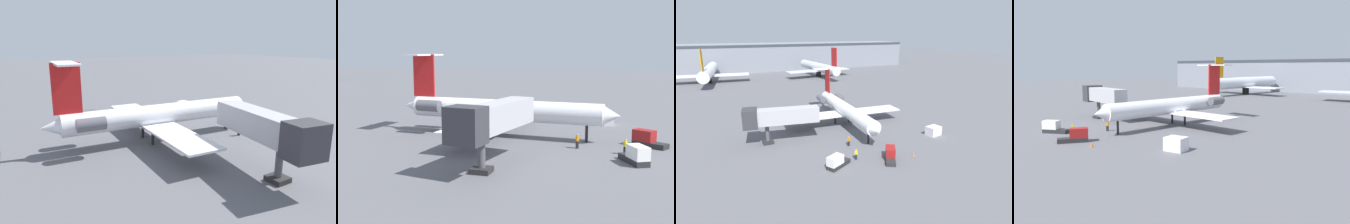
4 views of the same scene
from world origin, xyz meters
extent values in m
cube|color=#5B5B60|center=(0.00, 0.00, -0.05)|extent=(400.00, 400.00, 0.10)
cylinder|color=white|center=(-0.63, -1.16, 3.42)|extent=(4.49, 25.57, 2.69)
cone|color=white|center=(-1.59, -14.65, 3.42)|extent=(2.70, 2.38, 2.55)
cone|color=white|center=(0.34, 12.43, 3.42)|extent=(2.46, 2.76, 2.28)
cube|color=white|center=(5.98, -0.63, 2.38)|extent=(11.78, 5.20, 0.24)
cube|color=white|center=(-7.09, 0.30, 2.38)|extent=(11.78, 5.20, 0.24)
cylinder|color=#595960|center=(2.30, 8.38, 3.82)|extent=(1.72, 3.30, 1.50)
cylinder|color=#595960|center=(-2.17, 8.70, 3.82)|extent=(1.72, 3.30, 1.50)
cube|color=red|center=(0.20, 10.53, 7.65)|extent=(0.47, 3.21, 5.77)
cube|color=white|center=(0.20, 10.53, 10.44)|extent=(6.95, 2.88, 0.20)
cylinder|color=black|center=(-1.39, -11.86, 1.04)|extent=(0.36, 0.36, 2.08)
cylinder|color=black|center=(1.11, 0.72, 1.04)|extent=(0.36, 0.36, 2.08)
cylinder|color=black|center=(-2.08, 0.95, 1.04)|extent=(0.36, 0.36, 2.08)
cube|color=#ADADB2|center=(-14.19, -4.62, 4.79)|extent=(12.33, 4.57, 2.60)
cube|color=#333338|center=(-19.74, -3.68, 4.79)|extent=(2.90, 3.55, 3.20)
cylinder|color=#4C4C51|center=(-17.16, -4.11, 1.75)|extent=(0.70, 0.70, 3.49)
cube|color=#262626|center=(-17.16, -4.11, 0.25)|extent=(1.80, 1.80, 0.50)
cube|color=black|center=(-4.87, -11.19, 0.42)|extent=(0.40, 0.36, 0.85)
cube|color=orange|center=(-4.87, -11.19, 1.15)|extent=(0.48, 0.42, 0.60)
sphere|color=tan|center=(-4.87, -11.19, 1.57)|extent=(0.24, 0.24, 0.24)
cube|color=black|center=(-6.24, -16.45, 0.42)|extent=(0.40, 0.36, 0.85)
cube|color=yellow|center=(-6.24, -16.45, 1.15)|extent=(0.48, 0.42, 0.60)
sphere|color=tan|center=(-6.24, -16.45, 1.57)|extent=(0.24, 0.24, 0.24)
cube|color=#262628|center=(-1.78, -19.15, 0.30)|extent=(3.30, 4.14, 0.60)
cube|color=maroon|center=(-1.36, -18.47, 1.25)|extent=(2.45, 2.78, 1.30)
cube|color=#262628|center=(-9.55, -17.32, 0.30)|extent=(4.19, 3.10, 0.60)
cube|color=white|center=(-10.26, -17.70, 1.25)|extent=(2.78, 2.36, 1.30)
cube|color=silver|center=(11.87, -13.46, 0.85)|extent=(2.77, 2.29, 1.70)
cone|color=orange|center=(2.58, -19.14, 0.28)|extent=(0.36, 0.36, 0.55)
camera|label=1|loc=(-33.86, 18.12, 12.81)|focal=32.09mm
camera|label=2|loc=(-52.04, -16.86, 10.93)|focal=45.11mm
camera|label=3|loc=(-24.70, -50.79, 18.84)|focal=29.73mm
camera|label=4|loc=(38.66, -43.11, 10.11)|focal=36.08mm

